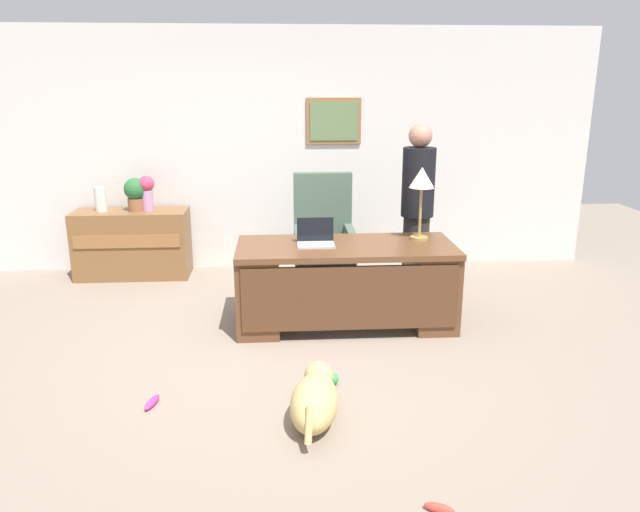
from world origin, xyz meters
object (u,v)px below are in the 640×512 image
object	(u,v)px
laptop	(316,238)
dog_toy_ball	(333,379)
person_standing	(417,209)
desk	(346,282)
vase_with_flowers	(147,191)
dog_toy_plush	(439,508)
credenza	(133,244)
desk_lamp	(422,182)
vase_empty	(101,199)
armchair	(324,241)
dog_toy_bone	(152,402)
potted_plant	(135,193)
dog_lying	(315,399)

from	to	relation	value
laptop	dog_toy_ball	size ratio (longest dim) A/B	3.63
dog_toy_ball	person_standing	bearing A→B (deg)	61.91
desk	vase_with_flowers	world-z (taller)	vase_with_flowers
dog_toy_plush	credenza	bearing A→B (deg)	120.73
desk_lamp	vase_empty	bearing A→B (deg)	156.19
desk_lamp	dog_toy_plush	xyz separation A→B (m)	(-0.47, -2.67, -1.23)
laptop	dog_toy_ball	bearing A→B (deg)	-87.48
armchair	desk	bearing A→B (deg)	-82.68
vase_empty	dog_toy_ball	world-z (taller)	vase_empty
person_standing	dog_toy_plush	world-z (taller)	person_standing
vase_empty	dog_toy_bone	xyz separation A→B (m)	(1.06, -2.91, -0.85)
desk	vase_empty	xyz separation A→B (m)	(-2.51, 1.59, 0.47)
desk_lamp	vase_empty	size ratio (longest dim) A/B	2.45
armchair	vase_empty	size ratio (longest dim) A/B	4.57
vase_with_flowers	dog_toy_ball	distance (m)	3.37
desk	credenza	bearing A→B (deg)	144.37
potted_plant	dog_toy_ball	world-z (taller)	potted_plant
desk_lamp	desk	bearing A→B (deg)	-165.23
desk_lamp	dog_toy_bone	world-z (taller)	desk_lamp
desk_lamp	vase_with_flowers	distance (m)	3.05
credenza	laptop	bearing A→B (deg)	-37.99
vase_empty	desk	bearing A→B (deg)	-32.28
credenza	armchair	distance (m)	2.18
desk_lamp	vase_empty	distance (m)	3.51
laptop	vase_with_flowers	distance (m)	2.33
person_standing	dog_toy_bone	distance (m)	3.17
armchair	dog_lying	xyz separation A→B (m)	(-0.24, -2.58, -0.37)
dog_toy_plush	desk_lamp	bearing A→B (deg)	80.06
desk_lamp	dog_toy_ball	xyz separation A→B (m)	(-0.89, -1.29, -1.21)
dog_lying	dog_toy_ball	bearing A→B (deg)	72.22
credenza	desk_lamp	bearing A→B (deg)	-25.94
laptop	dog_toy_plush	xyz separation A→B (m)	(0.47, -2.55, -0.77)
person_standing	laptop	world-z (taller)	person_standing
credenza	vase_with_flowers	xyz separation A→B (m)	(0.20, 0.00, 0.59)
dog_lying	laptop	bearing A→B (deg)	86.42
desk	dog_toy_ball	xyz separation A→B (m)	(-0.21, -1.11, -0.36)
dog_lying	dog_toy_ball	xyz separation A→B (m)	(0.15, 0.48, -0.11)
potted_plant	dog_toy_plush	xyz separation A→B (m)	(2.35, -4.08, -0.92)
desk	dog_toy_ball	distance (m)	1.18
desk_lamp	vase_empty	world-z (taller)	desk_lamp
laptop	dog_toy_plush	size ratio (longest dim) A/B	2.04
credenza	dog_toy_plush	xyz separation A→B (m)	(2.42, -4.08, -0.35)
dog_lying	vase_with_flowers	world-z (taller)	vase_with_flowers
person_standing	dog_toy_ball	size ratio (longest dim) A/B	19.52
desk_lamp	dog_toy_plush	size ratio (longest dim) A/B	4.13
laptop	desk_lamp	distance (m)	1.05
credenza	dog_toy_bone	bearing A→B (deg)	-75.29
armchair	vase_with_flowers	xyz separation A→B (m)	(-1.89, 0.60, 0.44)
person_standing	dog_lying	bearing A→B (deg)	-116.10
credenza	dog_toy_plush	size ratio (longest dim) A/B	7.82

